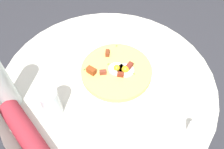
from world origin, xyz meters
TOP-DOWN VIEW (x-y plane):
  - ground_plane at (0.00, 0.00)m, footprint 6.00×6.00m
  - dining_table at (0.00, 0.00)m, footprint 0.89×0.89m
  - pizza_plate at (0.02, 0.05)m, footprint 0.34×0.34m
  - breakfast_pizza at (0.02, 0.05)m, footprint 0.29×0.29m
  - bread_plate at (-0.20, 0.23)m, footprint 0.18×0.18m
  - napkin at (0.26, -0.18)m, footprint 0.20×0.18m
  - knife at (0.25, -0.16)m, footprint 0.18×0.06m
  - water_glass at (-0.10, -0.22)m, footprint 0.07×0.07m
  - water_bottle at (-0.27, -0.27)m, footprint 0.07×0.07m
  - salt_shaker at (0.36, -0.05)m, footprint 0.03×0.03m

SIDE VIEW (x-z plane):
  - ground_plane at x=0.00m, z-range 0.00..0.00m
  - dining_table at x=0.00m, z-range 0.19..0.92m
  - napkin at x=0.26m, z-range 0.73..0.73m
  - bread_plate at x=-0.20m, z-range 0.73..0.74m
  - pizza_plate at x=0.02m, z-range 0.73..0.74m
  - knife at x=0.25m, z-range 0.73..0.74m
  - breakfast_pizza at x=0.02m, z-range 0.73..0.78m
  - salt_shaker at x=0.36m, z-range 0.73..0.79m
  - water_glass at x=-0.10m, z-range 0.73..0.86m
  - water_bottle at x=-0.27m, z-range 0.73..0.95m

